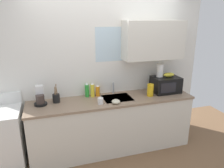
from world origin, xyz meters
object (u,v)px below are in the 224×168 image
(microwave, at_px, (166,84))
(utensil_crock, at_px, (56,98))
(mug_white, at_px, (100,101))
(dish_soap_bottle_orange, at_px, (98,91))
(small_bowl, at_px, (116,102))
(paper_towel_roll, at_px, (160,70))
(dish_soap_bottle_yellow, at_px, (92,90))
(banana_bunch, at_px, (169,75))
(coffee_maker, at_px, (40,98))
(cereal_canister, at_px, (150,90))
(dish_soap_bottle_green, at_px, (87,90))
(stove_range, at_px, (2,140))

(microwave, distance_m, utensil_crock, 1.84)
(microwave, height_order, mug_white, microwave)
(dish_soap_bottle_orange, bearing_deg, small_bowl, -65.74)
(paper_towel_roll, xyz_separation_m, mug_white, (-1.11, -0.24, -0.33))
(dish_soap_bottle_orange, bearing_deg, dish_soap_bottle_yellow, -176.14)
(banana_bunch, height_order, paper_towel_roll, paper_towel_roll)
(microwave, height_order, coffee_maker, coffee_maker)
(microwave, xyz_separation_m, paper_towel_roll, (-0.10, 0.05, 0.24))
(banana_bunch, distance_m, dish_soap_bottle_yellow, 1.33)
(paper_towel_roll, height_order, mug_white, paper_towel_roll)
(small_bowl, bearing_deg, utensil_crock, 159.39)
(cereal_canister, xyz_separation_m, utensil_crock, (-1.50, 0.17, -0.03))
(banana_bunch, relative_size, dish_soap_bottle_green, 0.83)
(dish_soap_bottle_green, distance_m, utensil_crock, 0.51)
(mug_white, bearing_deg, stove_range, 174.31)
(stove_range, height_order, banana_bunch, banana_bunch)
(microwave, bearing_deg, dish_soap_bottle_yellow, 173.43)
(mug_white, bearing_deg, dish_soap_bottle_yellow, 98.37)
(microwave, xyz_separation_m, coffee_maker, (-2.07, 0.06, -0.03))
(microwave, distance_m, mug_white, 1.23)
(microwave, xyz_separation_m, utensil_crock, (-1.84, 0.07, -0.06))
(paper_towel_roll, relative_size, mug_white, 2.32)
(dish_soap_bottle_green, relative_size, mug_white, 2.55)
(cereal_canister, bearing_deg, small_bowl, -167.00)
(mug_white, relative_size, utensil_crock, 0.32)
(banana_bunch, relative_size, dish_soap_bottle_orange, 1.00)
(utensil_crock, bearing_deg, coffee_maker, -177.16)
(coffee_maker, distance_m, dish_soap_bottle_orange, 0.91)
(banana_bunch, distance_m, paper_towel_roll, 0.18)
(stove_range, distance_m, microwave, 2.71)
(dish_soap_bottle_orange, bearing_deg, microwave, -7.36)
(paper_towel_roll, height_order, cereal_canister, paper_towel_roll)
(utensil_crock, bearing_deg, dish_soap_bottle_orange, 6.78)
(small_bowl, bearing_deg, stove_range, 173.01)
(coffee_maker, distance_m, small_bowl, 1.13)
(paper_towel_roll, bearing_deg, dish_soap_bottle_green, 174.68)
(dish_soap_bottle_yellow, distance_m, mug_white, 0.34)
(dish_soap_bottle_yellow, distance_m, dish_soap_bottle_green, 0.09)
(paper_towel_roll, bearing_deg, utensil_crock, 179.35)
(banana_bunch, xyz_separation_m, dish_soap_bottle_green, (-1.39, 0.17, -0.19))
(stove_range, bearing_deg, dish_soap_bottle_yellow, 7.77)
(dish_soap_bottle_orange, relative_size, dish_soap_bottle_green, 0.82)
(microwave, relative_size, dish_soap_bottle_orange, 2.30)
(microwave, xyz_separation_m, banana_bunch, (0.05, 0.00, 0.17))
(dish_soap_bottle_orange, xyz_separation_m, small_bowl, (0.18, -0.40, -0.06))
(coffee_maker, xyz_separation_m, dish_soap_bottle_orange, (0.90, 0.09, -0.01))
(coffee_maker, bearing_deg, paper_towel_roll, -0.24)
(cereal_canister, bearing_deg, dish_soap_bottle_green, 165.17)
(banana_bunch, bearing_deg, dish_soap_bottle_yellow, 173.75)
(dish_soap_bottle_green, bearing_deg, utensil_crock, -169.04)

